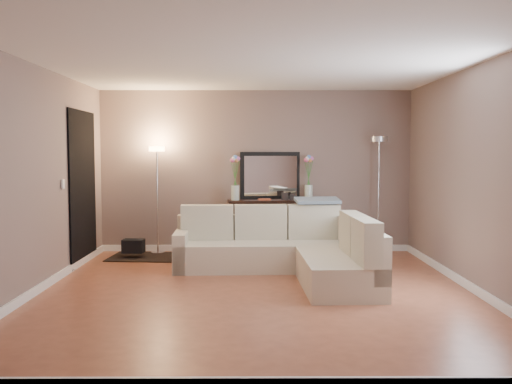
{
  "coord_description": "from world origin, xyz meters",
  "views": [
    {
      "loc": [
        -0.03,
        -6.46,
        1.61
      ],
      "look_at": [
        0.0,
        0.8,
        1.1
      ],
      "focal_mm": 40.0,
      "sensor_mm": 36.0,
      "label": 1
    }
  ],
  "objects_px": {
    "console_table": "(267,223)",
    "floor_lamp_unlit": "(379,171)",
    "floor_lamp_lit": "(157,178)",
    "sectional_sofa": "(291,250)"
  },
  "relations": [
    {
      "from": "floor_lamp_lit",
      "to": "floor_lamp_unlit",
      "type": "height_order",
      "value": "floor_lamp_unlit"
    },
    {
      "from": "console_table",
      "to": "floor_lamp_unlit",
      "type": "relative_size",
      "value": 0.77
    },
    {
      "from": "floor_lamp_lit",
      "to": "sectional_sofa",
      "type": "bearing_deg",
      "value": -37.11
    },
    {
      "from": "sectional_sofa",
      "to": "console_table",
      "type": "distance_m",
      "value": 1.57
    },
    {
      "from": "sectional_sofa",
      "to": "floor_lamp_unlit",
      "type": "relative_size",
      "value": 1.38
    },
    {
      "from": "floor_lamp_lit",
      "to": "floor_lamp_unlit",
      "type": "relative_size",
      "value": 0.91
    },
    {
      "from": "sectional_sofa",
      "to": "floor_lamp_lit",
      "type": "distance_m",
      "value": 2.67
    },
    {
      "from": "console_table",
      "to": "floor_lamp_lit",
      "type": "height_order",
      "value": "floor_lamp_lit"
    },
    {
      "from": "console_table",
      "to": "floor_lamp_unlit",
      "type": "distance_m",
      "value": 1.94
    },
    {
      "from": "console_table",
      "to": "floor_lamp_lit",
      "type": "bearing_deg",
      "value": -179.34
    }
  ]
}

